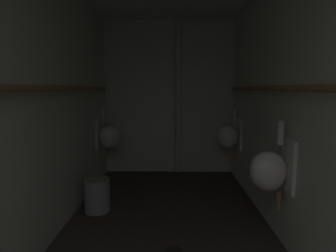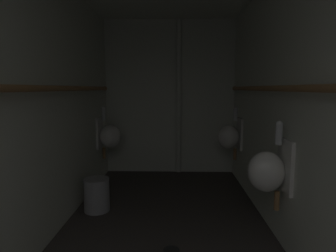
{
  "view_description": "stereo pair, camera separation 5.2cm",
  "coord_description": "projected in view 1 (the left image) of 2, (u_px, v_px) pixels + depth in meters",
  "views": [
    {
      "loc": [
        0.04,
        -0.01,
        1.35
      ],
      "look_at": [
        -0.0,
        3.64,
        0.88
      ],
      "focal_mm": 30.96,
      "sensor_mm": 36.0,
      "label": 1
    },
    {
      "loc": [
        0.09,
        -0.01,
        1.35
      ],
      "look_at": [
        -0.0,
        3.64,
        0.88
      ],
      "focal_mm": 30.96,
      "sensor_mm": 36.0,
      "label": 2
    }
  ],
  "objects": [
    {
      "name": "standpipe_back_wall",
      "position": [
        178.0,
        98.0,
        4.5
      ],
      "size": [
        0.08,
        0.08,
        2.36
      ],
      "primitive_type": "cylinder",
      "color": "silver",
      "rests_on": "ground"
    },
    {
      "name": "urinal_right_far",
      "position": [
        229.0,
        136.0,
        4.13
      ],
      "size": [
        0.32,
        0.3,
        0.76
      ],
      "color": "silver"
    },
    {
      "name": "supply_pipe_left",
      "position": [
        47.0,
        88.0,
        2.33
      ],
      "size": [
        0.06,
        3.99,
        0.06
      ],
      "color": "#9E7042"
    },
    {
      "name": "supply_pipe_right",
      "position": [
        286.0,
        88.0,
        2.31
      ],
      "size": [
        0.06,
        3.95,
        0.06
      ],
      "color": "#9E7042"
    },
    {
      "name": "waste_bin",
      "position": [
        97.0,
        195.0,
        3.19
      ],
      "size": [
        0.28,
        0.28,
        0.37
      ],
      "primitive_type": "cylinder",
      "color": "gray",
      "rests_on": "ground"
    },
    {
      "name": "floor_drain",
      "position": [
        174.0,
        250.0,
        2.43
      ],
      "size": [
        0.14,
        0.14,
        0.01
      ],
      "primitive_type": "cylinder",
      "color": "black",
      "rests_on": "ground"
    },
    {
      "name": "wall_back",
      "position": [
        169.0,
        98.0,
        4.61
      ],
      "size": [
        2.15,
        0.06,
        2.41
      ],
      "primitive_type": "cube",
      "color": "silver",
      "rests_on": "ground"
    },
    {
      "name": "urinal_left_mid",
      "position": [
        108.0,
        136.0,
        4.16
      ],
      "size": [
        0.32,
        0.3,
        0.76
      ],
      "color": "silver"
    },
    {
      "name": "urinal_right_mid",
      "position": [
        271.0,
        170.0,
        2.41
      ],
      "size": [
        0.32,
        0.3,
        0.76
      ],
      "color": "silver"
    },
    {
      "name": "wall_right",
      "position": [
        298.0,
        107.0,
        2.29
      ],
      "size": [
        0.06,
        4.72,
        2.41
      ],
      "primitive_type": "cube",
      "color": "silver",
      "rests_on": "ground"
    },
    {
      "name": "wall_left",
      "position": [
        36.0,
        107.0,
        2.32
      ],
      "size": [
        0.06,
        4.72,
        2.41
      ],
      "primitive_type": "cube",
      "color": "silver",
      "rests_on": "ground"
    }
  ]
}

